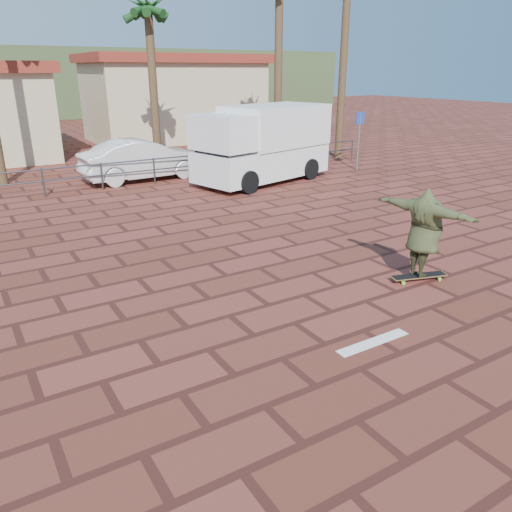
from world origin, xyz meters
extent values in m
plane|color=maroon|center=(0.00, 0.00, 0.00)|extent=(120.00, 120.00, 0.00)
cube|color=white|center=(0.70, -1.20, 0.00)|extent=(1.40, 0.22, 0.01)
cylinder|color=#47494F|center=(-2.00, 12.00, 0.50)|extent=(0.06, 0.06, 1.00)
cylinder|color=#47494F|center=(0.00, 12.00, 0.50)|extent=(0.06, 0.06, 1.00)
cylinder|color=#47494F|center=(2.00, 12.00, 0.50)|extent=(0.06, 0.06, 1.00)
cylinder|color=#47494F|center=(4.00, 12.00, 0.50)|extent=(0.06, 0.06, 1.00)
cylinder|color=#47494F|center=(6.00, 12.00, 0.50)|extent=(0.06, 0.06, 1.00)
cylinder|color=#47494F|center=(8.00, 12.00, 0.50)|extent=(0.06, 0.06, 1.00)
cylinder|color=#47494F|center=(10.00, 12.00, 0.50)|extent=(0.06, 0.06, 1.00)
cylinder|color=#47494F|center=(12.00, 12.00, 0.50)|extent=(0.06, 0.06, 1.00)
cylinder|color=#47494F|center=(0.00, 12.00, 0.95)|extent=(24.00, 0.05, 0.05)
cylinder|color=#47494F|center=(0.00, 12.00, 0.55)|extent=(24.00, 0.05, 0.05)
cylinder|color=brown|center=(3.50, 15.50, 3.25)|extent=(0.36, 0.36, 6.50)
sphere|color=#17451A|center=(3.50, 15.50, 6.55)|extent=(2.40, 2.40, 2.40)
cylinder|color=brown|center=(9.00, 14.00, 3.90)|extent=(0.36, 0.36, 7.80)
cylinder|color=brown|center=(12.00, 13.00, 4.40)|extent=(0.36, 0.36, 8.80)
cube|color=beige|center=(8.00, 24.00, 2.25)|extent=(10.00, 6.00, 4.50)
cube|color=maroon|center=(8.00, 24.00, 4.75)|extent=(10.60, 6.60, 0.50)
cube|color=olive|center=(3.31, 0.17, 0.10)|extent=(1.24, 0.62, 0.02)
cube|color=black|center=(3.31, 0.17, 0.12)|extent=(1.19, 0.58, 0.00)
cube|color=silver|center=(2.91, 0.30, 0.07)|extent=(0.12, 0.21, 0.03)
cube|color=silver|center=(3.71, 0.04, 0.07)|extent=(0.12, 0.21, 0.03)
cylinder|color=#6BDB2E|center=(2.87, 0.18, 0.04)|extent=(0.08, 0.05, 0.08)
cylinder|color=#6BDB2E|center=(2.95, 0.41, 0.04)|extent=(0.08, 0.05, 0.08)
cylinder|color=#6BDB2E|center=(3.67, -0.07, 0.04)|extent=(0.08, 0.05, 0.08)
cylinder|color=#6BDB2E|center=(3.75, 0.16, 0.04)|extent=(0.08, 0.05, 0.08)
imported|color=#3A4022|center=(3.31, 0.17, 1.04)|extent=(0.86, 2.32, 1.84)
cube|color=white|center=(5.79, 10.25, 0.77)|extent=(5.91, 3.53, 1.13)
cube|color=white|center=(6.49, 10.43, 2.10)|extent=(4.54, 3.28, 1.53)
cube|color=white|center=(3.91, 9.78, 2.05)|extent=(2.14, 2.58, 1.23)
cube|color=black|center=(3.26, 9.61, 1.59)|extent=(0.48, 1.70, 0.66)
cylinder|color=black|center=(4.27, 8.76, 0.41)|extent=(0.86, 0.48, 0.82)
cylinder|color=black|center=(3.74, 10.84, 0.41)|extent=(0.86, 0.48, 0.82)
cylinder|color=black|center=(7.64, 9.61, 0.41)|extent=(0.86, 0.48, 0.82)
cylinder|color=black|center=(7.12, 11.69, 0.41)|extent=(0.86, 0.48, 0.82)
imported|color=silver|center=(1.95, 13.00, 0.80)|extent=(4.90, 1.89, 1.59)
cylinder|color=gray|center=(10.52, 10.00, 1.22)|extent=(0.07, 0.07, 2.44)
cube|color=#193FB2|center=(10.52, 10.00, 2.22)|extent=(0.50, 0.14, 0.50)
camera|label=1|loc=(-4.61, -6.23, 4.15)|focal=35.00mm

